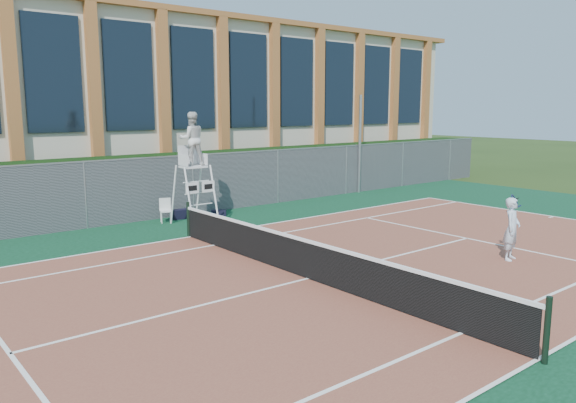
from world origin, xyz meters
TOP-DOWN VIEW (x-y plane):
  - ground at (0.00, 0.00)m, footprint 120.00×120.00m
  - apron at (0.00, 1.00)m, footprint 36.00×20.00m
  - tennis_court at (0.00, 0.00)m, footprint 23.77×10.97m
  - tennis_net at (0.00, 0.00)m, footprint 0.10×11.30m
  - fence at (0.00, 8.80)m, footprint 40.00×0.06m
  - hedge at (0.00, 10.00)m, footprint 40.00×1.40m
  - building at (0.00, 17.95)m, footprint 45.00×10.60m
  - steel_pole at (10.77, 8.70)m, footprint 0.12×0.12m
  - umpire_chair at (1.01, 7.05)m, footprint 1.08×1.66m
  - plastic_chair at (0.48, 8.07)m, footprint 0.50×0.50m
  - sports_bag_near at (1.29, 8.30)m, footprint 0.79×0.32m
  - sports_bag_far at (2.53, 7.90)m, footprint 0.58×0.50m
  - tennis_player at (5.16, -2.09)m, footprint 0.96×0.70m

SIDE VIEW (x-z plane):
  - ground at x=0.00m, z-range 0.00..0.00m
  - apron at x=0.00m, z-range 0.00..0.01m
  - tennis_court at x=0.00m, z-range 0.01..0.03m
  - sports_bag_far at x=2.53m, z-range 0.01..0.23m
  - sports_bag_near at x=1.29m, z-range 0.01..0.35m
  - plastic_chair at x=0.48m, z-range 0.08..0.92m
  - tennis_net at x=0.00m, z-range -0.01..1.09m
  - tennis_player at x=5.16m, z-range 0.03..1.68m
  - fence at x=0.00m, z-range 0.00..2.20m
  - hedge at x=0.00m, z-range 0.00..2.20m
  - steel_pole at x=10.77m, z-range 0.00..4.52m
  - umpire_chair at x=1.01m, z-range 0.89..4.75m
  - building at x=0.00m, z-range 0.03..8.26m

